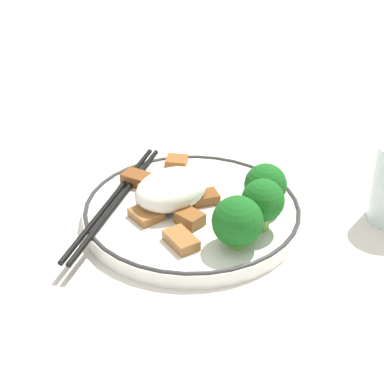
{
  "coord_description": "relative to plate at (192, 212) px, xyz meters",
  "views": [
    {
      "loc": [
        0.39,
        0.44,
        0.4
      ],
      "look_at": [
        0.0,
        0.0,
        0.04
      ],
      "focal_mm": 60.0,
      "sensor_mm": 36.0,
      "label": 1
    }
  ],
  "objects": [
    {
      "name": "broccoli_back_left",
      "position": [
        0.01,
        0.08,
        0.04
      ],
      "size": [
        0.05,
        0.05,
        0.06
      ],
      "color": "#72AD4C",
      "rests_on": "plate"
    },
    {
      "name": "plate",
      "position": [
        0.0,
        0.0,
        0.0
      ],
      "size": [
        0.24,
        0.24,
        0.02
      ],
      "color": "white",
      "rests_on": "ground_plane"
    },
    {
      "name": "meat_mid_left",
      "position": [
        0.05,
        0.04,
        0.01
      ],
      "size": [
        0.03,
        0.04,
        0.01
      ],
      "color": "#9E6633",
      "rests_on": "plate"
    },
    {
      "name": "meat_near_front",
      "position": [
        -0.02,
        -0.06,
        0.01
      ],
      "size": [
        0.03,
        0.03,
        0.01
      ],
      "color": "#995B28",
      "rests_on": "plate"
    },
    {
      "name": "ground_plane",
      "position": [
        0.0,
        0.0,
        -0.01
      ],
      "size": [
        3.0,
        3.0,
        0.0
      ],
      "primitive_type": "plane",
      "color": "silver"
    },
    {
      "name": "rice_mound",
      "position": [
        0.01,
        -0.02,
        0.03
      ],
      "size": [
        0.09,
        0.06,
        0.04
      ],
      "color": "white",
      "rests_on": "plate"
    },
    {
      "name": "broccoli_back_right",
      "position": [
        -0.06,
        0.05,
        0.03
      ],
      "size": [
        0.05,
        0.05,
        0.05
      ],
      "color": "#72AD4C",
      "rests_on": "plate"
    },
    {
      "name": "broccoli_back_center",
      "position": [
        -0.03,
        0.08,
        0.04
      ],
      "size": [
        0.04,
        0.04,
        0.06
      ],
      "color": "#72AD4C",
      "rests_on": "plate"
    },
    {
      "name": "meat_far_scatter",
      "position": [
        -0.05,
        -0.08,
        0.01
      ],
      "size": [
        0.03,
        0.03,
        0.01
      ],
      "color": "#995B28",
      "rests_on": "plate"
    },
    {
      "name": "meat_near_right",
      "position": [
        0.02,
        -0.05,
        0.01
      ],
      "size": [
        0.03,
        0.03,
        0.01
      ],
      "color": "brown",
      "rests_on": "plate"
    },
    {
      "name": "meat_near_left",
      "position": [
        0.01,
        -0.08,
        0.01
      ],
      "size": [
        0.03,
        0.04,
        0.01
      ],
      "color": "brown",
      "rests_on": "plate"
    },
    {
      "name": "meat_mid_right",
      "position": [
        -0.02,
        0.0,
        0.01
      ],
      "size": [
        0.04,
        0.03,
        0.01
      ],
      "color": "brown",
      "rests_on": "plate"
    },
    {
      "name": "meat_on_rice_edge",
      "position": [
        0.05,
        -0.02,
        0.01
      ],
      "size": [
        0.03,
        0.03,
        0.01
      ],
      "color": "#9E6633",
      "rests_on": "plate"
    },
    {
      "name": "chopsticks",
      "position": [
        0.06,
        -0.06,
        0.01
      ],
      "size": [
        0.21,
        0.14,
        0.01
      ],
      "color": "black",
      "rests_on": "plate"
    },
    {
      "name": "meat_near_back",
      "position": [
        0.02,
        0.02,
        0.01
      ],
      "size": [
        0.02,
        0.03,
        0.01
      ],
      "color": "brown",
      "rests_on": "plate"
    }
  ]
}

